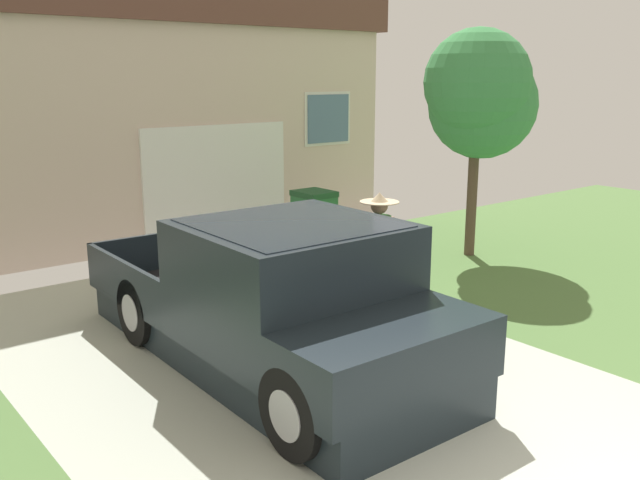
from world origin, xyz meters
TOP-DOWN VIEW (x-y plane):
  - pickup_truck at (-0.07, 4.28)m, footprint 2.21×5.14m
  - person_with_hat at (1.55, 4.53)m, footprint 0.48×0.48m
  - handbag at (1.50, 4.25)m, footprint 0.34×0.21m
  - house_with_garage at (1.20, 13.15)m, footprint 11.42×6.44m
  - neighbor_tree at (5.38, 6.13)m, footprint 2.14×1.94m
  - wheeled_trash_bin at (3.59, 8.35)m, footprint 0.60×0.72m

SIDE VIEW (x-z plane):
  - handbag at x=1.50m, z-range -0.09..0.34m
  - wheeled_trash_bin at x=3.59m, z-range 0.04..1.10m
  - pickup_truck at x=-0.07m, z-range -0.09..1.57m
  - person_with_hat at x=1.55m, z-range 0.12..1.86m
  - house_with_garage at x=1.20m, z-range 0.02..4.83m
  - neighbor_tree at x=5.38m, z-range 0.85..4.73m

